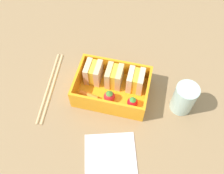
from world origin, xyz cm
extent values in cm
cube|color=#93744E|center=(0.00, 0.00, -1.00)|extent=(120.00, 120.00, 2.00)
cube|color=orange|center=(0.00, 0.00, 0.60)|extent=(17.76, 12.35, 1.20)
cube|color=orange|center=(0.00, 5.87, 3.51)|extent=(17.76, 0.60, 4.62)
cube|color=orange|center=(0.00, -5.87, 3.51)|extent=(17.76, 0.60, 4.62)
cube|color=orange|center=(-8.58, 0.00, 3.51)|extent=(0.60, 11.15, 4.62)
cube|color=orange|center=(8.58, 0.00, 3.51)|extent=(0.60, 11.15, 4.62)
cube|color=#E3B78B|center=(-6.62, 2.37, 3.91)|extent=(1.30, 4.75, 5.43)
cube|color=yellow|center=(-5.32, 2.37, 3.91)|extent=(1.30, 4.37, 4.99)
cube|color=#E3B78B|center=(-4.03, 2.37, 3.91)|extent=(1.30, 4.75, 5.43)
cube|color=#DDBB7B|center=(-1.30, 2.37, 3.91)|extent=(1.30, 4.75, 5.43)
cube|color=yellow|center=(0.00, 2.37, 3.91)|extent=(1.30, 4.37, 4.99)
cube|color=#DDBB7B|center=(1.30, 2.37, 3.91)|extent=(1.30, 4.75, 5.43)
cube|color=beige|center=(4.03, 2.37, 3.91)|extent=(1.30, 4.75, 5.43)
cube|color=yellow|center=(5.32, 2.37, 3.91)|extent=(1.30, 4.37, 4.99)
cube|color=beige|center=(6.62, 2.37, 3.91)|extent=(1.30, 4.75, 5.43)
cylinder|color=orange|center=(-5.08, -3.08, 1.79)|extent=(4.88, 2.03, 1.18)
sphere|color=red|center=(-0.04, -2.74, 2.59)|extent=(2.79, 2.79, 2.79)
cone|color=#447F30|center=(-0.04, -2.74, 4.29)|extent=(1.67, 1.67, 0.60)
sphere|color=red|center=(5.69, -3.00, 2.49)|extent=(2.57, 2.57, 2.57)
cone|color=green|center=(5.69, -3.00, 4.07)|extent=(1.54, 1.54, 0.60)
cylinder|color=tan|center=(-16.38, -1.97, 0.35)|extent=(2.85, 21.31, 0.70)
cylinder|color=tan|center=(-15.28, -1.86, 0.35)|extent=(2.85, 21.31, 0.70)
cylinder|color=silver|center=(17.20, 0.02, 4.04)|extent=(5.28, 5.28, 8.09)
cube|color=silver|center=(3.42, -15.99, 0.20)|extent=(13.80, 13.39, 0.40)
camera|label=1|loc=(7.50, -31.79, 54.37)|focal=40.00mm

